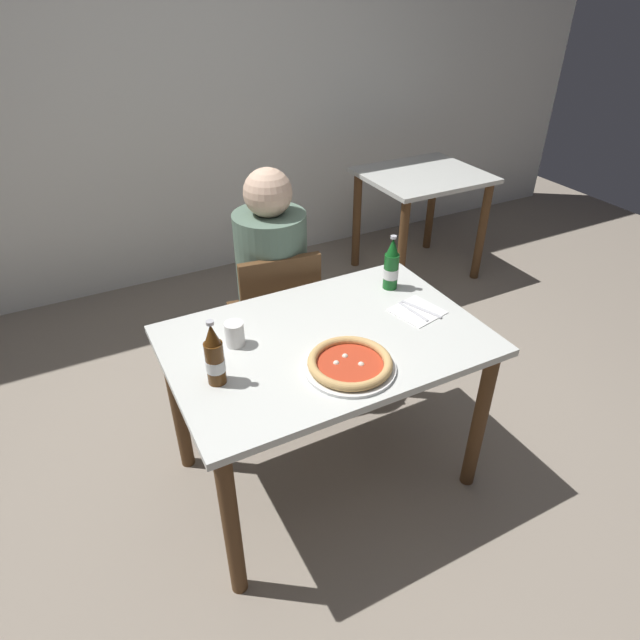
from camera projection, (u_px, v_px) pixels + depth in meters
ground_plane at (325, 471)px, 2.48m from camera, size 8.00×8.00×0.00m
back_wall_tiled at (162, 86)px, 3.40m from camera, size 7.00×0.10×2.60m
dining_table_main at (326, 361)px, 2.13m from camera, size 1.20×0.80×0.75m
chair_behind_table at (276, 316)px, 2.69m from camera, size 0.45×0.45×0.85m
diner_seated at (273, 293)px, 2.67m from camera, size 0.34×0.34×1.21m
dining_table_background at (421, 195)px, 3.78m from camera, size 0.80×0.70×0.75m
pizza_margherita_near at (350, 364)px, 1.90m from camera, size 0.33×0.33×0.04m
beer_bottle_left at (391, 266)px, 2.33m from camera, size 0.07×0.07×0.25m
beer_bottle_center at (215, 357)px, 1.80m from camera, size 0.07×0.07×0.25m
napkin_with_cutlery at (417, 311)px, 2.22m from camera, size 0.22×0.22×0.01m
paper_cup at (235, 334)px, 2.01m from camera, size 0.07×0.07×0.09m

